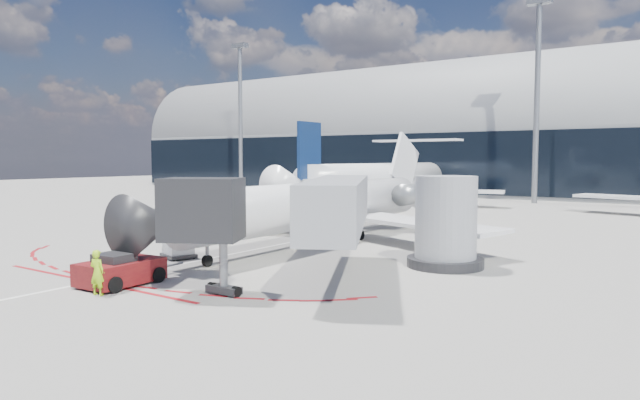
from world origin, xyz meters
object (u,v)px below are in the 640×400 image
Objects in this scene: regional_jet at (328,203)px; ramp_worker at (97,272)px; uld_container at (178,243)px; pushback_tug at (120,271)px.

ramp_worker is (0.81, -18.63, -1.69)m from regional_jet.
uld_container is (-4.04, 7.97, -0.11)m from ramp_worker.
uld_container reaches higher than pushback_tug.
regional_jet reaches higher than uld_container.
ramp_worker is (0.91, -1.77, 0.31)m from pushback_tug.
pushback_tug is 2.55× the size of uld_container.
ramp_worker is at bearing -43.65° from uld_container.
regional_jet is at bearing 92.65° from uld_container.
uld_container is at bearing -106.84° from regional_jet.
regional_jet is at bearing -99.66° from ramp_worker.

